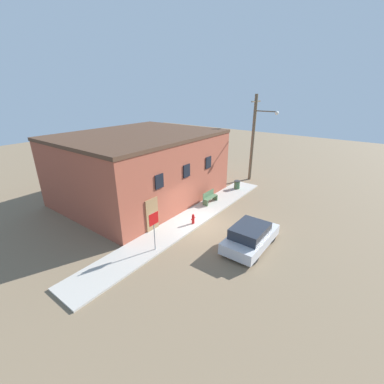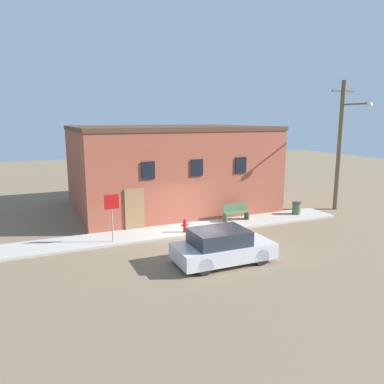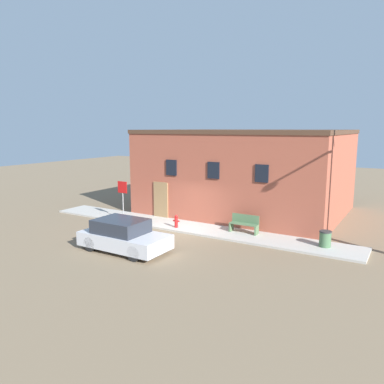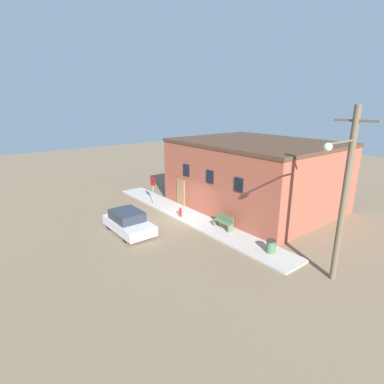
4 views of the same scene
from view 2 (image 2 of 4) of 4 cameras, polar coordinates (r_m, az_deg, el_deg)
name	(u,v)px [view 2 (image 2 of 4)]	position (r m, az deg, el deg)	size (l,w,h in m)	color
ground_plane	(195,236)	(18.61, 0.40, -6.70)	(80.00, 80.00, 0.00)	#7A664C
sidewalk	(186,229)	(19.51, -0.85, -5.69)	(18.03, 2.10, 0.10)	#B2ADA3
brick_building	(167,166)	(24.59, -3.77, 3.90)	(11.81, 9.47, 5.24)	#9E4C38
fire_hydrant	(185,225)	(18.77, -1.09, -5.12)	(0.38, 0.18, 0.68)	red
stop_sign	(112,209)	(17.37, -12.13, -2.55)	(0.67, 0.06, 2.23)	gray
bench	(236,212)	(21.10, 6.68, -3.09)	(1.46, 0.44, 0.91)	#4C6B47
trash_bin	(297,208)	(23.15, 15.64, -2.36)	(0.53, 0.53, 0.72)	#426642
utility_pole	(341,143)	(25.03, 21.78, 7.02)	(1.80, 2.30, 7.97)	brown
parked_car	(222,247)	(15.16, 4.62, -8.30)	(3.98, 1.89, 1.38)	black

